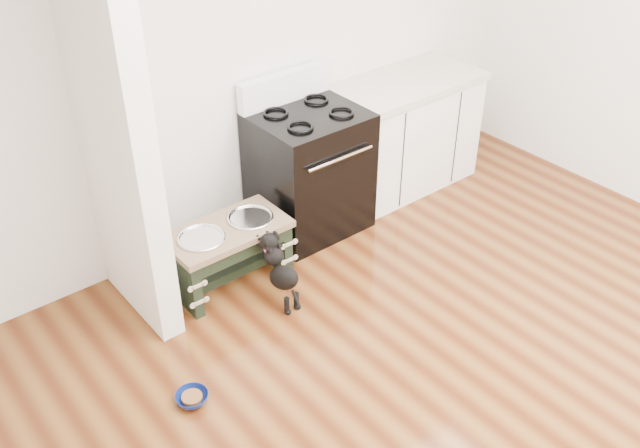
% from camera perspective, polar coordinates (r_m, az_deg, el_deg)
% --- Properties ---
extents(ground, '(5.00, 5.00, 0.00)m').
position_cam_1_polar(ground, '(4.21, 15.33, -14.12)').
color(ground, '#461F0C').
rests_on(ground, ground).
extents(room_shell, '(5.00, 5.00, 5.00)m').
position_cam_1_polar(room_shell, '(3.23, 19.61, 5.59)').
color(room_shell, silver).
rests_on(room_shell, ground).
extents(partition_wall, '(0.15, 0.80, 2.70)m').
position_cam_1_polar(partition_wall, '(4.13, -16.38, 8.26)').
color(partition_wall, silver).
rests_on(partition_wall, ground).
extents(oven_range, '(0.76, 0.69, 1.14)m').
position_cam_1_polar(oven_range, '(5.21, -0.90, 4.39)').
color(oven_range, black).
rests_on(oven_range, ground).
extents(cabinet_run, '(1.24, 0.64, 0.91)m').
position_cam_1_polar(cabinet_run, '(5.81, 6.67, 7.22)').
color(cabinet_run, white).
rests_on(cabinet_run, ground).
extents(dog_feeder, '(0.81, 0.43, 0.46)m').
position_cam_1_polar(dog_feeder, '(4.73, -7.33, -1.64)').
color(dog_feeder, black).
rests_on(dog_feeder, ground).
extents(puppy, '(0.14, 0.42, 0.49)m').
position_cam_1_polar(puppy, '(4.57, -3.25, -3.57)').
color(puppy, black).
rests_on(puppy, ground).
extents(floor_bowl, '(0.20, 0.20, 0.06)m').
position_cam_1_polar(floor_bowl, '(4.15, -10.20, -13.54)').
color(floor_bowl, navy).
rests_on(floor_bowl, ground).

